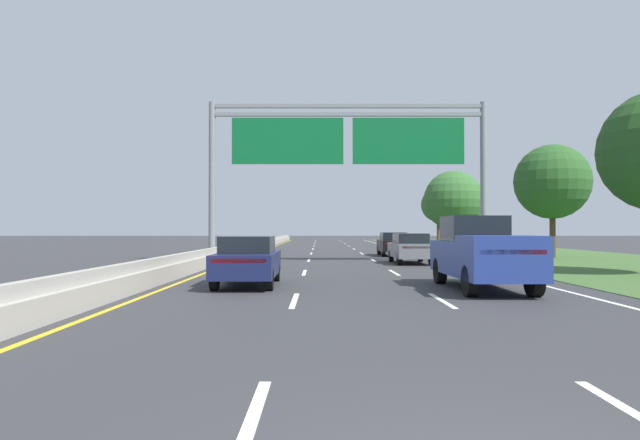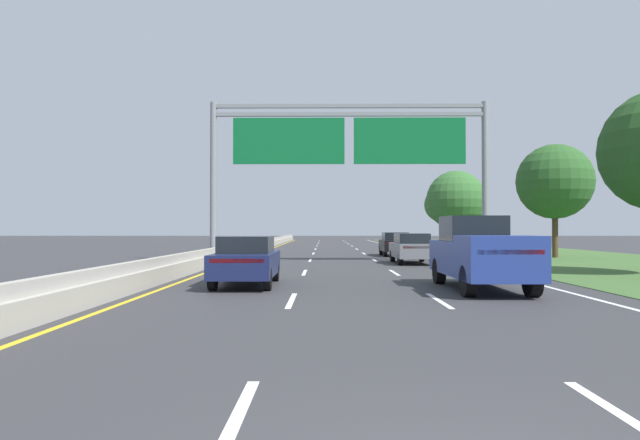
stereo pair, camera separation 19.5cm
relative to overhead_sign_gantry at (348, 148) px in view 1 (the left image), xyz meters
The scene contains 12 objects.
ground_plane 10.48m from the overhead_sign_gantry, 92.03° to the left, with size 220.00×220.00×0.00m, color #333335.
lane_striping 10.11m from the overhead_sign_gantry, 92.15° to the left, with size 11.96×106.00×0.01m.
grass_verge_right 17.20m from the overhead_sign_gantry, 31.76° to the left, with size 14.00×110.00×0.02m, color #3D602D.
median_barrier_concrete 12.37m from the overhead_sign_gantry, 129.24° to the left, with size 0.60×110.00×0.85m.
overhead_sign_gantry is the anchor object (origin of this frame).
pickup_truck_blue 14.74m from the overhead_sign_gantry, 76.12° to the right, with size 2.02×5.41×2.20m.
car_black_right_lane_sedan 9.82m from the overhead_sign_gantry, 65.57° to the left, with size 1.87×4.42×1.57m.
car_navy_left_lane_sedan 13.98m from the overhead_sign_gantry, 107.11° to the right, with size 1.87×4.42×1.57m.
car_grey_right_lane_sedan 6.32m from the overhead_sign_gantry, 14.83° to the right, with size 1.86×4.41×1.57m.
roadside_tree_mid 14.09m from the overhead_sign_gantry, 20.84° to the left, with size 4.69×4.69×7.12m.
roadside_tree_far 18.75m from the overhead_sign_gantry, 59.33° to the left, with size 4.86×4.86×6.61m.
roadside_tree_distant 35.10m from the overhead_sign_gantry, 70.25° to the left, with size 3.88×3.88×6.48m.
Camera 1 is at (-1.21, -3.60, 1.80)m, focal length 31.47 mm.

